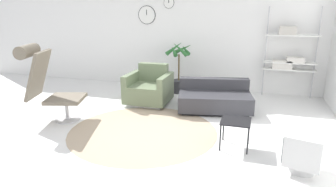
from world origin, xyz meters
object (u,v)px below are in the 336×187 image
at_px(armchair_red, 149,89).
at_px(crt_television, 303,151).
at_px(potted_plant, 179,73).
at_px(side_table, 236,123).
at_px(shelf_unit, 288,53).
at_px(lounge_chair, 45,77).
at_px(couch_low, 214,99).

xyz_separation_m(armchair_red, crt_television, (2.73, -2.04, -0.03)).
bearing_deg(armchair_red, potted_plant, -111.10).
height_order(side_table, shelf_unit, shelf_unit).
xyz_separation_m(lounge_chair, armchair_red, (1.36, 1.46, -0.49)).
height_order(crt_television, shelf_unit, shelf_unit).
distance_m(couch_low, side_table, 1.65).
height_order(crt_television, potted_plant, potted_plant).
bearing_deg(couch_low, lounge_chair, 16.11).
height_order(lounge_chair, couch_low, lounge_chair).
distance_m(crt_television, potted_plant, 3.84).
xyz_separation_m(lounge_chair, side_table, (3.25, -0.13, -0.43)).
bearing_deg(side_table, shelf_unit, 73.65).
height_order(armchair_red, couch_low, armchair_red).
bearing_deg(lounge_chair, side_table, 71.13).
bearing_deg(crt_television, shelf_unit, 13.76).
bearing_deg(potted_plant, shelf_unit, 6.10).
bearing_deg(armchair_red, lounge_chair, 46.84).
distance_m(side_table, potted_plant, 3.00).
bearing_deg(shelf_unit, couch_low, -136.86).
distance_m(armchair_red, shelf_unit, 3.07).
relative_size(armchair_red, crt_television, 1.70).
xyz_separation_m(armchair_red, side_table, (1.89, -1.59, 0.06)).
relative_size(couch_low, side_table, 3.70).
distance_m(side_table, shelf_unit, 3.02).
bearing_deg(shelf_unit, lounge_chair, -146.47).
distance_m(crt_television, shelf_unit, 3.36).
relative_size(armchair_red, side_table, 2.12).
height_order(couch_low, potted_plant, potted_plant).
bearing_deg(side_table, potted_plant, 120.46).
relative_size(couch_low, potted_plant, 1.25).
relative_size(lounge_chair, shelf_unit, 0.68).
bearing_deg(side_table, couch_low, 108.64).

